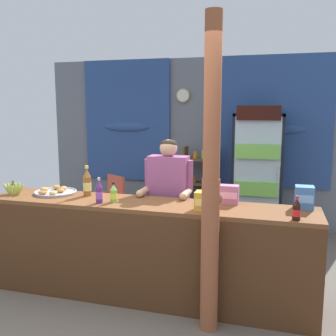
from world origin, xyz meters
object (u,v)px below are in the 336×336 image
Objects in this scene: soda_bottle_iced_tea at (87,183)px; pastry_tray at (55,192)px; snack_box_biscuit at (304,197)px; snack_box_wafer at (229,194)px; stall_counter at (142,243)px; soda_bottle_lime_soda at (113,194)px; timber_post at (211,186)px; soda_bottle_cola at (297,210)px; bottle_shelf_rack at (199,186)px; shopkeeper at (168,192)px; soda_bottle_grape_soda at (99,192)px; drink_fridge at (258,166)px; snack_box_choco_powder at (205,201)px; plastic_lawn_chair at (110,200)px; banana_bunch at (14,189)px.

soda_bottle_iced_tea is 0.72× the size of pastry_tray.
snack_box_wafer is at bearing -179.74° from snack_box_biscuit.
stall_counter is 15.64× the size of snack_box_biscuit.
stall_counter is 16.45× the size of soda_bottle_lime_soda.
soda_bottle_cola is (0.69, 0.18, -0.20)m from timber_post.
bottle_shelf_rack is at bearing 122.88° from snack_box_biscuit.
soda_bottle_cola is (1.31, -0.69, 0.07)m from shopkeeper.
soda_bottle_iced_tea is 0.37m from soda_bottle_grape_soda.
drink_fridge is 2.69m from soda_bottle_iced_tea.
bottle_shelf_rack is 2.64m from snack_box_choco_powder.
plastic_lawn_chair is at bearing 112.14° from soda_bottle_grape_soda.
stall_counter is at bearing -57.80° from plastic_lawn_chair.
drink_fridge is at bearing 42.67° from banana_bunch.
soda_bottle_cola is (1.84, -0.08, -0.02)m from soda_bottle_grape_soda.
drink_fridge is 2.37m from snack_box_choco_powder.
plastic_lawn_chair is 4.19× the size of soda_bottle_cola.
shopkeeper is (0.10, 0.59, 0.39)m from stall_counter.
drink_fridge reaches higher than soda_bottle_cola.
soda_bottle_cola reaches higher than banana_bunch.
shopkeeper is 1.48m from soda_bottle_cola.
timber_post reaches higher than banana_bunch.
stall_counter is 12.97× the size of soda_bottle_grape_soda.
soda_bottle_lime_soda is at bearing -13.06° from pastry_tray.
shopkeeper is 0.68m from soda_bottle_lime_soda.
shopkeeper is (1.36, -1.42, 0.51)m from plastic_lawn_chair.
soda_bottle_grape_soda is at bearing -44.35° from soda_bottle_iced_tea.
shopkeeper is at bearing 23.78° from soda_bottle_iced_tea.
plastic_lawn_chair is (-1.26, 2.00, -0.12)m from stall_counter.
soda_bottle_iced_tea is at bearing 154.56° from soda_bottle_lime_soda.
bottle_shelf_rack is 2.69m from snack_box_biscuit.
drink_fridge is at bearing 45.77° from pastry_tray.
drink_fridge is 2.04m from snack_box_wafer.
snack_box_biscuit reaches higher than pastry_tray.
plastic_lawn_chair is 4.08× the size of snack_box_biscuit.
snack_box_wafer reaches higher than snack_box_choco_powder.
shopkeeper is at bearing 158.46° from snack_box_wafer.
soda_bottle_cola is 0.45× the size of pastry_tray.
soda_bottle_cola is at bearing 14.60° from timber_post.
snack_box_wafer is at bearing 13.19° from soda_bottle_lime_soda.
timber_post reaches higher than soda_bottle_cola.
banana_bunch is at bearing -121.94° from bottle_shelf_rack.
soda_bottle_cola reaches higher than snack_box_choco_powder.
timber_post is 0.74m from soda_bottle_cola.
timber_post is 0.36m from snack_box_choco_powder.
soda_bottle_grape_soda is 1.24× the size of soda_bottle_cola.
drink_fridge reaches higher than stall_counter.
banana_bunch is at bearing -96.99° from plastic_lawn_chair.
plastic_lawn_chair is at bearing -171.28° from drink_fridge.
soda_bottle_iced_tea reaches higher than plastic_lawn_chair.
snack_box_wafer is 1.06× the size of snack_box_choco_powder.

